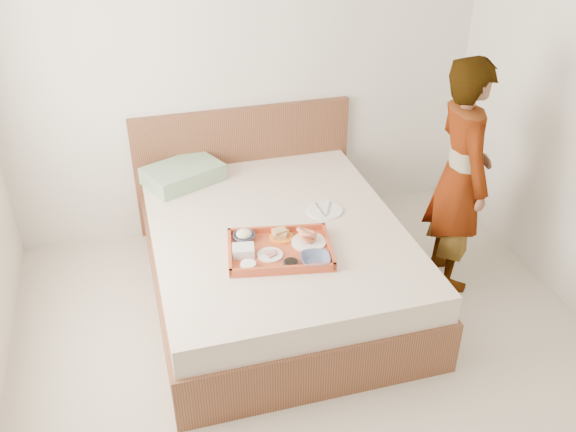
{
  "coord_description": "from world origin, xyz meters",
  "views": [
    {
      "loc": [
        -0.89,
        -2.24,
        2.64
      ],
      "look_at": [
        -0.0,
        0.9,
        0.65
      ],
      "focal_mm": 38.88,
      "sensor_mm": 36.0,
      "label": 1
    }
  ],
  "objects_px": {
    "bed": "(277,259)",
    "person": "(460,177)",
    "tray": "(280,249)",
    "dinner_plate": "(324,210)"
  },
  "relations": [
    {
      "from": "person",
      "to": "dinner_plate",
      "type": "bearing_deg",
      "value": 81.01
    },
    {
      "from": "tray",
      "to": "bed",
      "type": "bearing_deg",
      "value": 89.1
    },
    {
      "from": "tray",
      "to": "person",
      "type": "xyz_separation_m",
      "value": [
        1.24,
        0.15,
        0.23
      ]
    },
    {
      "from": "bed",
      "to": "dinner_plate",
      "type": "xyz_separation_m",
      "value": [
        0.35,
        0.08,
        0.27
      ]
    },
    {
      "from": "bed",
      "to": "dinner_plate",
      "type": "distance_m",
      "value": 0.45
    },
    {
      "from": "dinner_plate",
      "to": "person",
      "type": "height_order",
      "value": "person"
    },
    {
      "from": "tray",
      "to": "dinner_plate",
      "type": "xyz_separation_m",
      "value": [
        0.41,
        0.39,
        -0.02
      ]
    },
    {
      "from": "bed",
      "to": "person",
      "type": "bearing_deg",
      "value": -7.31
    },
    {
      "from": "dinner_plate",
      "to": "person",
      "type": "bearing_deg",
      "value": -15.89
    },
    {
      "from": "bed",
      "to": "person",
      "type": "height_order",
      "value": "person"
    }
  ]
}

